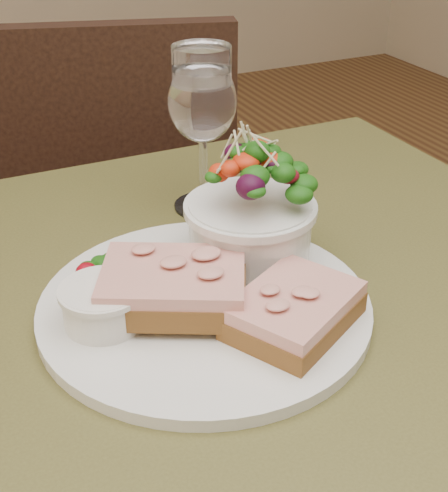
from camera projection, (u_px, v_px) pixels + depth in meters
name	position (u px, v px, depth m)	size (l,w,h in m)	color
cafe_table	(243.00, 402.00, 0.67)	(0.80, 0.80, 0.75)	#45421D
chair_far	(121.00, 304.00, 1.43)	(0.52, 0.52, 0.90)	black
dinner_plate	(205.00, 306.00, 0.63)	(0.30, 0.30, 0.01)	white
sandwich_front	(294.00, 310.00, 0.58)	(0.14, 0.13, 0.03)	#452812
sandwich_back	(173.00, 286.00, 0.60)	(0.15, 0.14, 0.03)	#452812
ramekin	(103.00, 304.00, 0.58)	(0.07, 0.07, 0.04)	white
salad_bowl	(250.00, 205.00, 0.66)	(0.12, 0.12, 0.13)	white
garnish	(95.00, 271.00, 0.65)	(0.05, 0.04, 0.02)	#0F3309
wine_glass	(202.00, 106.00, 0.75)	(0.08, 0.08, 0.18)	white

